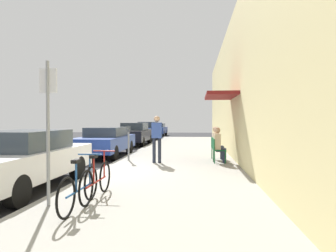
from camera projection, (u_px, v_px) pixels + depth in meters
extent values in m
plane|color=#2D2D30|center=(98.00, 174.00, 8.88)|extent=(60.00, 60.00, 0.00)
cube|color=#9E9B93|center=(175.00, 163.00, 10.64)|extent=(4.50, 32.00, 0.12)
cube|color=beige|center=(241.00, 83.00, 10.35)|extent=(0.30, 32.00, 5.99)
cube|color=maroon|center=(220.00, 96.00, 10.93)|extent=(1.10, 2.80, 0.12)
cube|color=silver|center=(22.00, 163.00, 6.80)|extent=(1.80, 4.40, 0.63)
cube|color=#333D47|center=(25.00, 140.00, 6.93)|extent=(1.48, 2.11, 0.46)
cylinder|color=black|center=(77.00, 168.00, 8.08)|extent=(0.22, 0.64, 0.64)
cylinder|color=black|center=(25.00, 167.00, 8.24)|extent=(0.22, 0.64, 0.64)
cylinder|color=black|center=(17.00, 191.00, 5.37)|extent=(0.22, 0.64, 0.64)
cube|color=navy|center=(106.00, 143.00, 13.10)|extent=(1.80, 4.40, 0.61)
cube|color=#333D47|center=(107.00, 132.00, 13.24)|extent=(1.48, 2.11, 0.41)
cylinder|color=black|center=(130.00, 147.00, 14.39)|extent=(0.22, 0.64, 0.64)
cylinder|color=black|center=(99.00, 147.00, 14.54)|extent=(0.22, 0.64, 0.64)
cylinder|color=black|center=(114.00, 153.00, 11.67)|extent=(0.22, 0.64, 0.64)
cylinder|color=black|center=(77.00, 153.00, 11.83)|extent=(0.22, 0.64, 0.64)
cube|color=black|center=(134.00, 135.00, 19.19)|extent=(1.80, 4.40, 0.69)
cube|color=#333D47|center=(135.00, 126.00, 19.33)|extent=(1.48, 2.11, 0.49)
cylinder|color=black|center=(149.00, 139.00, 20.48)|extent=(0.22, 0.64, 0.64)
cylinder|color=black|center=(128.00, 139.00, 20.63)|extent=(0.22, 0.64, 0.64)
cylinder|color=black|center=(142.00, 142.00, 17.76)|extent=(0.22, 0.64, 0.64)
cylinder|color=black|center=(117.00, 142.00, 17.92)|extent=(0.22, 0.64, 0.64)
cube|color=navy|center=(148.00, 132.00, 24.59)|extent=(1.80, 4.40, 0.69)
cube|color=#333D47|center=(148.00, 125.00, 24.73)|extent=(1.48, 2.11, 0.51)
cylinder|color=black|center=(159.00, 135.00, 25.88)|extent=(0.22, 0.64, 0.64)
cylinder|color=black|center=(142.00, 135.00, 26.04)|extent=(0.22, 0.64, 0.64)
cylinder|color=black|center=(155.00, 137.00, 23.17)|extent=(0.22, 0.64, 0.64)
cylinder|color=black|center=(136.00, 137.00, 23.32)|extent=(0.22, 0.64, 0.64)
cube|color=navy|center=(157.00, 130.00, 30.25)|extent=(1.80, 4.40, 0.61)
cube|color=#333D47|center=(157.00, 125.00, 30.38)|extent=(1.48, 2.11, 0.41)
cylinder|color=black|center=(166.00, 132.00, 31.53)|extent=(0.22, 0.64, 0.64)
cylinder|color=black|center=(152.00, 132.00, 31.69)|extent=(0.22, 0.64, 0.64)
cylinder|color=black|center=(163.00, 134.00, 28.82)|extent=(0.22, 0.64, 0.64)
cylinder|color=black|center=(147.00, 134.00, 28.97)|extent=(0.22, 0.64, 0.64)
cylinder|color=slate|center=(129.00, 146.00, 10.98)|extent=(0.07, 0.07, 1.10)
cube|color=#383D42|center=(129.00, 129.00, 10.97)|extent=(0.12, 0.10, 0.22)
cylinder|color=gray|center=(48.00, 134.00, 5.11)|extent=(0.06, 0.06, 2.60)
cube|color=white|center=(48.00, 81.00, 5.11)|extent=(0.32, 0.02, 0.44)
torus|color=black|center=(91.00, 183.00, 5.49)|extent=(0.04, 0.66, 0.66)
torus|color=black|center=(66.00, 198.00, 4.45)|extent=(0.04, 0.66, 0.66)
cylinder|color=#1E4C8C|center=(80.00, 190.00, 4.97)|extent=(0.04, 1.05, 0.04)
cylinder|color=#1E4C8C|center=(76.00, 177.00, 4.82)|extent=(0.04, 0.04, 0.50)
cube|color=black|center=(76.00, 161.00, 4.81)|extent=(0.10, 0.20, 0.06)
cylinder|color=#1E4C8C|center=(90.00, 169.00, 5.44)|extent=(0.03, 0.03, 0.56)
cylinder|color=#1E4C8C|center=(90.00, 154.00, 5.43)|extent=(0.46, 0.03, 0.03)
torus|color=black|center=(105.00, 177.00, 6.13)|extent=(0.04, 0.66, 0.66)
torus|color=black|center=(86.00, 188.00, 5.08)|extent=(0.04, 0.66, 0.66)
cylinder|color=maroon|center=(96.00, 182.00, 5.61)|extent=(0.04, 1.05, 0.04)
cylinder|color=maroon|center=(94.00, 170.00, 5.45)|extent=(0.04, 0.04, 0.50)
cube|color=black|center=(94.00, 156.00, 5.45)|extent=(0.10, 0.20, 0.06)
cylinder|color=maroon|center=(104.00, 164.00, 6.07)|extent=(0.03, 0.03, 0.56)
cylinder|color=maroon|center=(104.00, 151.00, 6.07)|extent=(0.46, 0.03, 0.03)
cylinder|color=#14592D|center=(224.00, 156.00, 10.51)|extent=(0.04, 0.04, 0.45)
cylinder|color=#14592D|center=(225.00, 157.00, 10.13)|extent=(0.04, 0.04, 0.45)
cylinder|color=#14592D|center=(213.00, 156.00, 10.53)|extent=(0.04, 0.04, 0.45)
cylinder|color=#14592D|center=(215.00, 157.00, 10.15)|extent=(0.04, 0.04, 0.45)
cube|color=#14592D|center=(219.00, 150.00, 10.33)|extent=(0.46, 0.46, 0.03)
cube|color=#14592D|center=(214.00, 144.00, 10.33)|extent=(0.05, 0.44, 0.40)
cylinder|color=#232838|center=(224.00, 156.00, 10.42)|extent=(0.11, 0.11, 0.47)
cylinder|color=#232838|center=(220.00, 150.00, 10.43)|extent=(0.37, 0.16, 0.14)
cylinder|color=#232838|center=(225.00, 157.00, 10.22)|extent=(0.11, 0.11, 0.47)
cylinder|color=#232838|center=(221.00, 150.00, 10.23)|extent=(0.37, 0.16, 0.14)
cube|color=#CCB28C|center=(217.00, 142.00, 10.33)|extent=(0.24, 0.37, 0.56)
sphere|color=tan|center=(217.00, 130.00, 10.32)|extent=(0.22, 0.22, 0.22)
cylinder|color=#14592D|center=(221.00, 153.00, 11.44)|extent=(0.04, 0.04, 0.45)
cylinder|color=#14592D|center=(223.00, 154.00, 11.06)|extent=(0.04, 0.04, 0.45)
cylinder|color=#14592D|center=(212.00, 153.00, 11.44)|extent=(0.04, 0.04, 0.45)
cylinder|color=#14592D|center=(213.00, 154.00, 11.06)|extent=(0.04, 0.04, 0.45)
cube|color=#14592D|center=(217.00, 148.00, 11.24)|extent=(0.48, 0.48, 0.03)
cube|color=#14592D|center=(212.00, 142.00, 11.24)|extent=(0.07, 0.44, 0.40)
cylinder|color=#232838|center=(222.00, 153.00, 11.34)|extent=(0.11, 0.11, 0.47)
cylinder|color=#232838|center=(218.00, 147.00, 11.34)|extent=(0.37, 0.17, 0.14)
cylinder|color=#232838|center=(222.00, 154.00, 11.14)|extent=(0.11, 0.11, 0.47)
cylinder|color=#232838|center=(219.00, 148.00, 11.14)|extent=(0.37, 0.17, 0.14)
cube|color=#CCB28C|center=(215.00, 140.00, 11.23)|extent=(0.25, 0.38, 0.56)
sphere|color=tan|center=(215.00, 129.00, 11.23)|extent=(0.22, 0.22, 0.22)
cylinder|color=#232838|center=(154.00, 150.00, 10.33)|extent=(0.12, 0.12, 0.90)
cylinder|color=#232838|center=(160.00, 150.00, 10.31)|extent=(0.12, 0.12, 0.90)
cube|color=#334C99|center=(157.00, 130.00, 10.31)|extent=(0.36, 0.22, 0.56)
sphere|color=tan|center=(157.00, 119.00, 10.30)|extent=(0.22, 0.22, 0.22)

